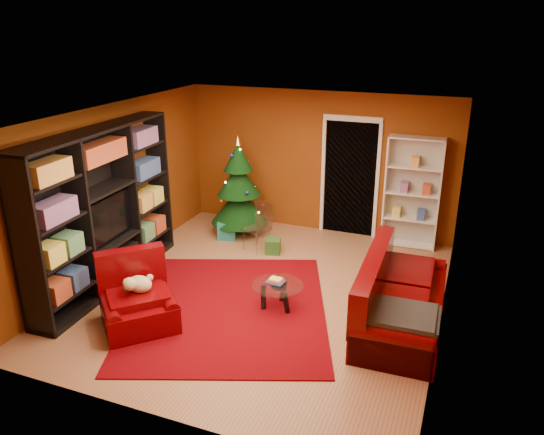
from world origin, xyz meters
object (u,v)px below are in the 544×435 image
at_px(white_bookshelf, 412,193).
at_px(gift_box_green, 273,246).
at_px(acrylic_chair, 257,229).
at_px(sofa, 403,292).
at_px(rug, 227,308).
at_px(coffee_table, 278,296).
at_px(christmas_tree, 239,187).
at_px(gift_box_teal, 227,229).
at_px(gift_box_red, 250,225).
at_px(armchair, 138,300).
at_px(dog, 140,284).
at_px(media_unit, 103,210).

bearing_deg(white_bookshelf, gift_box_green, -152.15).
relative_size(white_bookshelf, acrylic_chair, 2.63).
bearing_deg(white_bookshelf, sofa, -85.36).
bearing_deg(rug, coffee_table, 22.83).
bearing_deg(acrylic_chair, christmas_tree, 159.11).
bearing_deg(gift_box_teal, gift_box_red, 61.55).
bearing_deg(rug, armchair, -137.60).
distance_m(gift_box_green, coffee_table, 1.85).
height_order(armchair, dog, armchair).
height_order(armchair, coffee_table, armchair).
distance_m(media_unit, christmas_tree, 2.73).
xyz_separation_m(christmas_tree, gift_box_green, (0.91, -0.61, -0.78)).
relative_size(gift_box_teal, white_bookshelf, 0.16).
bearing_deg(gift_box_red, media_unit, -112.70).
distance_m(gift_box_green, gift_box_red, 1.10).
relative_size(christmas_tree, acrylic_chair, 2.45).
xyz_separation_m(media_unit, white_bookshelf, (4.01, 3.09, -0.21)).
xyz_separation_m(gift_box_red, dog, (-0.02, -3.49, 0.46)).
xyz_separation_m(white_bookshelf, acrylic_chair, (-2.42, -1.15, -0.59)).
bearing_deg(coffee_table, gift_box_red, 121.20).
bearing_deg(sofa, white_bookshelf, 4.42).
height_order(gift_box_teal, armchair, armchair).
xyz_separation_m(media_unit, sofa, (4.29, 0.42, -0.71)).
bearing_deg(dog, gift_box_red, 44.49).
distance_m(gift_box_teal, gift_box_red, 0.53).
bearing_deg(gift_box_green, coffee_table, -66.73).
bearing_deg(sofa, media_unit, 93.88).
height_order(gift_box_green, acrylic_chair, acrylic_chair).
bearing_deg(white_bookshelf, gift_box_teal, -166.12).
bearing_deg(media_unit, white_bookshelf, 34.99).
bearing_deg(coffee_table, rug, -157.17).
bearing_deg(acrylic_chair, media_unit, -105.63).
distance_m(gift_box_teal, acrylic_chair, 0.80).
bearing_deg(rug, sofa, 11.53).
xyz_separation_m(gift_box_green, gift_box_red, (-0.77, 0.79, -0.01)).
bearing_deg(sofa, rug, 99.88).
height_order(rug, armchair, armchair).
bearing_deg(armchair, christmas_tree, 46.70).
xyz_separation_m(gift_box_green, acrylic_chair, (-0.32, 0.03, 0.25)).
relative_size(media_unit, gift_box_green, 12.26).
distance_m(media_unit, white_bookshelf, 5.07).
distance_m(gift_box_green, sofa, 2.84).
distance_m(media_unit, sofa, 4.37).
relative_size(gift_box_red, coffee_table, 0.31).
distance_m(media_unit, coffee_table, 2.82).
relative_size(christmas_tree, sofa, 0.84).
bearing_deg(gift_box_red, white_bookshelf, 7.79).
xyz_separation_m(gift_box_teal, white_bookshelf, (3.13, 0.86, 0.81)).
height_order(gift_box_red, white_bookshelf, white_bookshelf).
bearing_deg(white_bookshelf, rug, -124.11).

